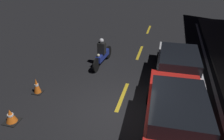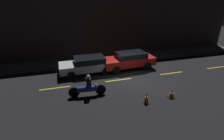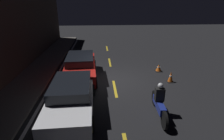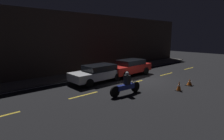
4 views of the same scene
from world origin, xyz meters
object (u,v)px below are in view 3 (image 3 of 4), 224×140
(sedan_white, at_px, (72,96))
(taxi_red, at_px, (81,66))
(motorcycle, at_px, (159,103))
(traffic_cone_mid, at_px, (159,68))
(traffic_cone_near, at_px, (171,77))

(sedan_white, xyz_separation_m, taxi_red, (3.50, -0.05, 0.06))
(taxi_red, xyz_separation_m, motorcycle, (-4.07, -3.51, -0.20))
(sedan_white, distance_m, traffic_cone_mid, 6.75)
(sedan_white, bearing_deg, traffic_cone_near, 114.57)
(sedan_white, distance_m, traffic_cone_near, 5.91)
(taxi_red, height_order, traffic_cone_mid, taxi_red)
(taxi_red, distance_m, traffic_cone_near, 5.36)
(motorcycle, bearing_deg, taxi_red, 45.02)
(sedan_white, relative_size, traffic_cone_mid, 8.80)
(motorcycle, distance_m, traffic_cone_mid, 5.15)
(taxi_red, distance_m, motorcycle, 5.38)
(motorcycle, height_order, traffic_cone_near, motorcycle)
(taxi_red, relative_size, traffic_cone_near, 7.03)
(traffic_cone_near, bearing_deg, traffic_cone_mid, 4.26)
(traffic_cone_near, xyz_separation_m, traffic_cone_mid, (1.75, 0.13, -0.07))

